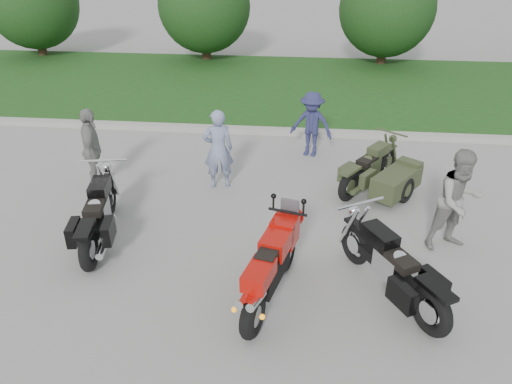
# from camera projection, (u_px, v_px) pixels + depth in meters

# --- Properties ---
(ground) EXTENTS (80.00, 80.00, 0.00)m
(ground) POSITION_uv_depth(u_px,v_px,m) (234.00, 267.00, 8.43)
(ground) COLOR gray
(ground) RESTS_ON ground
(curb) EXTENTS (60.00, 0.30, 0.15)m
(curb) POSITION_uv_depth(u_px,v_px,m) (264.00, 131.00, 13.63)
(curb) COLOR #A3A199
(curb) RESTS_ON ground
(grass_strip) EXTENTS (60.00, 8.00, 0.14)m
(grass_strip) POSITION_uv_depth(u_px,v_px,m) (274.00, 87.00, 17.26)
(grass_strip) COLOR #2E5E20
(grass_strip) RESTS_ON ground
(tree_far_left) EXTENTS (3.60, 3.60, 4.00)m
(tree_far_left) POSITION_uv_depth(u_px,v_px,m) (33.00, 3.00, 20.03)
(tree_far_left) COLOR #3F2B1C
(tree_far_left) RESTS_ON ground
(tree_mid_left) EXTENTS (3.60, 3.60, 4.00)m
(tree_mid_left) POSITION_uv_depth(u_px,v_px,m) (204.00, 6.00, 19.42)
(tree_mid_left) COLOR #3F2B1C
(tree_mid_left) RESTS_ON ground
(tree_mid_right) EXTENTS (3.60, 3.60, 4.00)m
(tree_mid_right) POSITION_uv_depth(u_px,v_px,m) (387.00, 9.00, 18.81)
(tree_mid_right) COLOR #3F2B1C
(tree_mid_right) RESTS_ON ground
(sportbike_red) EXTENTS (0.81, 2.27, 1.09)m
(sportbike_red) POSITION_uv_depth(u_px,v_px,m) (271.00, 267.00, 7.38)
(sportbike_red) COLOR black
(sportbike_red) RESTS_ON ground
(cruiser_left) EXTENTS (0.69, 2.54, 0.98)m
(cruiser_left) POSITION_uv_depth(u_px,v_px,m) (98.00, 217.00, 8.87)
(cruiser_left) COLOR black
(cruiser_left) RESTS_ON ground
(cruiser_right) EXTENTS (1.45, 2.29, 0.99)m
(cruiser_right) POSITION_uv_depth(u_px,v_px,m) (395.00, 271.00, 7.52)
(cruiser_right) COLOR black
(cruiser_right) RESTS_ON ground
(cruiser_sidecar) EXTENTS (1.84, 2.12, 0.88)m
(cruiser_sidecar) POSITION_uv_depth(u_px,v_px,m) (384.00, 177.00, 10.47)
(cruiser_sidecar) COLOR black
(cruiser_sidecar) RESTS_ON ground
(person_stripe) EXTENTS (0.73, 0.57, 1.76)m
(person_stripe) POSITION_uv_depth(u_px,v_px,m) (218.00, 149.00, 10.57)
(person_stripe) COLOR #7E88AB
(person_stripe) RESTS_ON ground
(person_grey) EXTENTS (1.10, 0.99, 1.86)m
(person_grey) POSITION_uv_depth(u_px,v_px,m) (459.00, 201.00, 8.53)
(person_grey) COLOR gray
(person_grey) RESTS_ON ground
(person_denim) EXTENTS (1.17, 0.88, 1.61)m
(person_denim) POSITION_uv_depth(u_px,v_px,m) (311.00, 124.00, 12.05)
(person_denim) COLOR navy
(person_denim) RESTS_ON ground
(person_back) EXTENTS (0.71, 1.13, 1.80)m
(person_back) POSITION_uv_depth(u_px,v_px,m) (92.00, 150.00, 10.50)
(person_back) COLOR gray
(person_back) RESTS_ON ground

